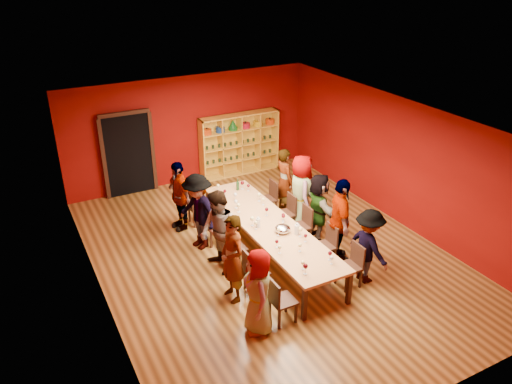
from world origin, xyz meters
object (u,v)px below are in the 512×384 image
person_right_3 (301,192)px  spittoon_bowl (283,229)px  chair_person_right_4 (270,196)px  chair_person_right_3 (288,211)px  person_left_4 (179,195)px  person_right_2 (319,207)px  chair_person_left_3 (211,224)px  person_right_4 (284,181)px  person_left_0 (258,292)px  chair_person_right_0 (353,263)px  person_right_0 (368,246)px  chair_person_right_1 (327,243)px  person_left_2 (219,233)px  chair_person_right_2 (303,223)px  tasting_table (269,226)px  chair_person_left_2 (231,246)px  person_left_1 (232,259)px  chair_person_left_1 (253,270)px  chair_person_left_0 (279,299)px  chair_person_left_4 (195,205)px  wine_bottle (238,186)px  person_left_3 (198,212)px  person_right_1 (340,221)px  shelving_unit (239,141)px

person_right_3 → spittoon_bowl: size_ratio=5.51×
chair_person_right_4 → chair_person_right_3: bearing=-90.0°
person_left_4 → person_right_2: bearing=47.1°
chair_person_left_3 → person_right_4: person_right_4 is taller
person_left_0 → chair_person_right_0: person_left_0 is taller
person_right_0 → chair_person_right_1: person_right_0 is taller
person_left_0 → person_left_2: person_left_2 is taller
chair_person_right_2 → spittoon_bowl: 1.02m
tasting_table → chair_person_right_3: (0.91, 0.74, -0.20)m
chair_person_left_2 → person_left_2: size_ratio=0.50×
chair_person_left_3 → chair_person_right_1: 2.60m
person_left_1 → person_right_2: person_left_1 is taller
person_left_0 → person_right_0: 2.60m
chair_person_left_2 → person_right_3: person_right_3 is taller
chair_person_left_1 → person_left_2: person_left_2 is taller
person_right_2 → spittoon_bowl: 1.33m
chair_person_left_0 → chair_person_left_4: (0.00, 4.00, 0.00)m
person_right_2 → spittoon_bowl: person_right_2 is taller
chair_person_right_2 → person_right_4: 1.62m
chair_person_left_1 → spittoon_bowl: 1.20m
tasting_table → wine_bottle: 1.83m
person_left_3 → person_right_1: 3.04m
chair_person_right_0 → chair_person_right_3: 2.45m
shelving_unit → person_right_1: bearing=-92.2°
person_left_0 → chair_person_right_3: (2.23, 2.74, -0.30)m
chair_person_left_2 → person_right_3: (2.17, 0.78, 0.41)m
person_left_1 → spittoon_bowl: size_ratio=5.32×
chair_person_left_4 → person_right_1: 3.58m
shelving_unit → person_right_1: person_right_1 is taller
person_left_1 → person_right_1: (2.53, 0.15, 0.06)m
chair_person_left_0 → chair_person_left_1: 1.00m
chair_person_left_2 → spittoon_bowl: 1.11m
person_right_2 → person_left_0: bearing=136.8°
chair_person_left_1 → person_right_3: 2.81m
spittoon_bowl → wine_bottle: wine_bottle is taller
chair_person_left_1 → person_left_3: bearing=98.4°
chair_person_right_0 → person_right_3: (0.35, 2.45, 0.41)m
chair_person_left_3 → chair_person_left_4: same height
person_left_0 → chair_person_right_1: bearing=131.5°
chair_person_right_0 → person_right_1: 1.00m
chair_person_left_0 → person_left_2: size_ratio=0.50×
tasting_table → chair_person_right_3: chair_person_right_3 is taller
person_left_3 → chair_person_right_2: 2.34m
chair_person_left_0 → person_right_2: (2.23, 2.07, 0.30)m
shelving_unit → person_right_3: 3.58m
chair_person_left_2 → person_right_4: (2.24, 1.65, 0.34)m
chair_person_left_0 → chair_person_right_0: bearing=9.1°
wine_bottle → person_left_0: bearing=-111.0°
person_left_0 → chair_person_right_1: person_left_0 is taller
tasting_table → person_right_2: size_ratio=2.81×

